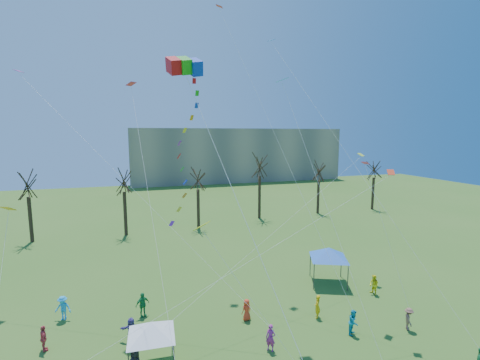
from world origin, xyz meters
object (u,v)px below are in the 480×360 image
object	(u,v)px
big_box_kite	(191,153)
canopy_tent_blue	(329,253)
canopy_tent_white	(151,329)
distant_building	(237,155)

from	to	relation	value
big_box_kite	canopy_tent_blue	xyz separation A→B (m)	(13.44, 7.19, -9.62)
canopy_tent_white	canopy_tent_blue	xyz separation A→B (m)	(15.85, 6.62, 0.48)
distant_building	canopy_tent_white	bearing A→B (deg)	-110.36
distant_building	canopy_tent_blue	xyz separation A→B (m)	(-12.16, -68.84, -4.68)
distant_building	canopy_tent_white	world-z (taller)	distant_building
distant_building	canopy_tent_blue	world-z (taller)	distant_building
distant_building	canopy_tent_blue	size ratio (longest dim) A/B	14.68
canopy_tent_blue	distant_building	bearing A→B (deg)	79.98
canopy_tent_blue	big_box_kite	bearing A→B (deg)	-151.86
canopy_tent_white	canopy_tent_blue	size ratio (longest dim) A/B	0.90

